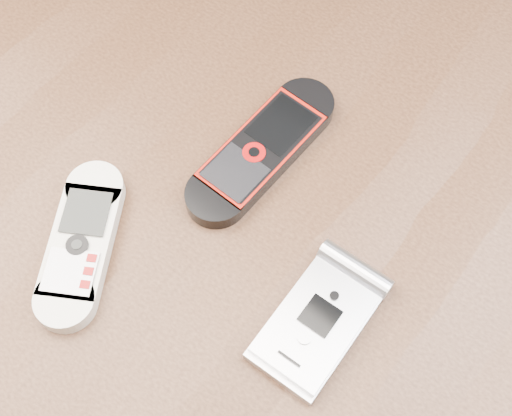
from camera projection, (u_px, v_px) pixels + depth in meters
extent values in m
plane|color=#472B19|center=(254.00, 407.00, 1.24)|extent=(4.00, 4.00, 0.00)
cube|color=black|center=(251.00, 220.00, 0.59)|extent=(1.20, 0.80, 0.03)
cube|color=black|center=(117.00, 3.00, 1.20)|extent=(0.06, 0.06, 0.71)
cube|color=white|center=(81.00, 243.00, 0.55)|extent=(0.11, 0.15, 0.02)
cube|color=black|center=(262.00, 150.00, 0.59)|extent=(0.06, 0.17, 0.02)
cube|color=silver|center=(317.00, 322.00, 0.52)|extent=(0.06, 0.12, 0.02)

